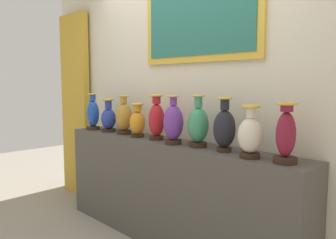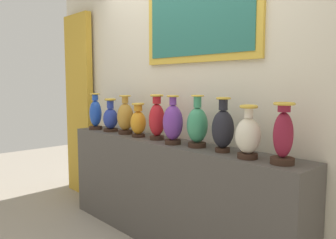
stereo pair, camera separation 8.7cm
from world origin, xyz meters
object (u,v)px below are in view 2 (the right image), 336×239
at_px(vase_amber, 138,122).
at_px(vase_ochre, 125,117).
at_px(vase_cobalt, 111,118).
at_px(vase_burgundy, 283,136).
at_px(vase_sapphire, 95,114).
at_px(vase_ivory, 248,135).
at_px(vase_jade, 197,125).
at_px(vase_onyx, 223,128).
at_px(vase_violet, 173,123).
at_px(vase_crimson, 157,119).

bearing_deg(vase_amber, vase_ochre, 175.11).
distance_m(vase_cobalt, vase_burgundy, 2.00).
height_order(vase_sapphire, vase_ochre, vase_sapphire).
bearing_deg(vase_ivory, vase_jade, 174.26).
bearing_deg(vase_sapphire, vase_burgundy, 0.56).
distance_m(vase_sapphire, vase_jade, 1.49).
bearing_deg(vase_cobalt, vase_onyx, 0.29).
relative_size(vase_cobalt, vase_onyx, 0.86).
height_order(vase_sapphire, vase_onyx, vase_onyx).
height_order(vase_amber, vase_ivory, vase_ivory).
bearing_deg(vase_onyx, vase_burgundy, -2.42).
bearing_deg(vase_ivory, vase_violet, 179.97).
bearing_deg(vase_crimson, vase_onyx, -0.15).
relative_size(vase_amber, vase_burgundy, 0.82).
bearing_deg(vase_violet, vase_crimson, 169.79).
bearing_deg(vase_burgundy, vase_ochre, 179.37).
xyz_separation_m(vase_sapphire, vase_crimson, (0.99, 0.05, 0.01)).
height_order(vase_sapphire, vase_burgundy, vase_sapphire).
bearing_deg(vase_burgundy, vase_amber, -179.95).
bearing_deg(vase_jade, vase_crimson, -179.49).
bearing_deg(vase_ivory, vase_onyx, 169.79).
bearing_deg(vase_ochre, vase_cobalt, -178.77).
height_order(vase_amber, vase_violet, vase_violet).
distance_m(vase_cobalt, vase_violet, 1.01).
relative_size(vase_sapphire, vase_cobalt, 1.14).
bearing_deg(vase_cobalt, vase_ivory, -1.24).
distance_m(vase_onyx, vase_ivory, 0.26).
distance_m(vase_amber, vase_ivory, 1.26).
relative_size(vase_cobalt, vase_burgundy, 0.89).
xyz_separation_m(vase_ochre, vase_amber, (0.24, -0.02, -0.02)).
relative_size(vase_violet, vase_onyx, 1.01).
height_order(vase_sapphire, vase_amber, vase_sapphire).
relative_size(vase_amber, vase_violet, 0.79).
bearing_deg(vase_amber, vase_cobalt, 178.30).
height_order(vase_violet, vase_burgundy, vase_violet).
distance_m(vase_cobalt, vase_crimson, 0.75).
bearing_deg(vase_ivory, vase_sapphire, 179.93).
bearing_deg(vase_ivory, vase_cobalt, 178.76).
bearing_deg(vase_amber, vase_sapphire, -178.42).
height_order(vase_ochre, vase_amber, vase_ochre).
distance_m(vase_sapphire, vase_burgundy, 2.25).
height_order(vase_ochre, vase_crimson, vase_crimson).
xyz_separation_m(vase_crimson, vase_onyx, (0.76, -0.00, -0.01)).
distance_m(vase_sapphire, vase_onyx, 1.75).
distance_m(vase_cobalt, vase_amber, 0.50).
bearing_deg(vase_ochre, vase_violet, -3.31).
relative_size(vase_onyx, vase_ivory, 1.12).
distance_m(vase_sapphire, vase_cobalt, 0.25).
relative_size(vase_sapphire, vase_jade, 0.96).
height_order(vase_ochre, vase_ivory, vase_ochre).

